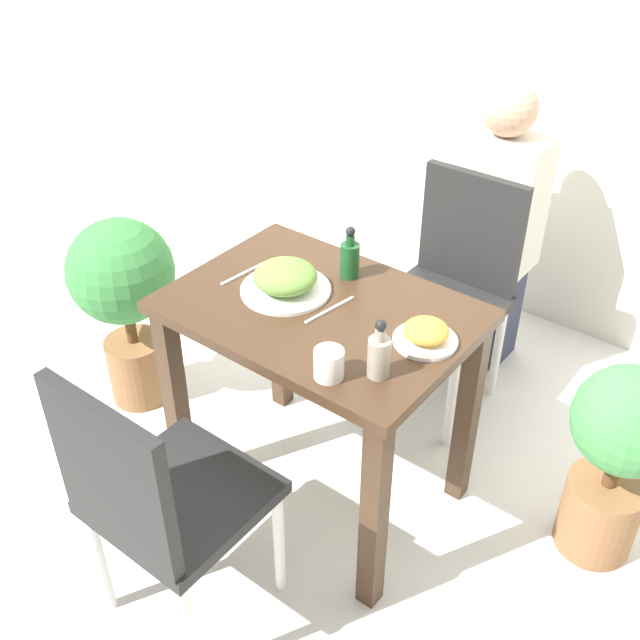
% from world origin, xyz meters
% --- Properties ---
extents(ground_plane, '(16.00, 16.00, 0.00)m').
position_xyz_m(ground_plane, '(0.00, 0.00, 0.00)').
color(ground_plane, silver).
extents(wall_back, '(8.00, 0.05, 2.60)m').
position_xyz_m(wall_back, '(0.00, 1.46, 1.30)').
color(wall_back, beige).
rests_on(wall_back, ground_plane).
extents(dining_table, '(0.88, 0.63, 0.76)m').
position_xyz_m(dining_table, '(0.00, 0.00, 0.61)').
color(dining_table, '#3D2819').
rests_on(dining_table, ground_plane).
extents(chair_near, '(0.42, 0.42, 0.90)m').
position_xyz_m(chair_near, '(-0.02, -0.66, 0.51)').
color(chair_near, black).
rests_on(chair_near, ground_plane).
extents(chair_far, '(0.42, 0.42, 0.90)m').
position_xyz_m(chair_far, '(0.06, 0.71, 0.51)').
color(chair_far, black).
rests_on(chair_far, ground_plane).
extents(food_plate, '(0.27, 0.27, 0.09)m').
position_xyz_m(food_plate, '(-0.13, 0.00, 0.80)').
color(food_plate, white).
rests_on(food_plate, dining_table).
extents(side_plate, '(0.18, 0.18, 0.07)m').
position_xyz_m(side_plate, '(0.34, 0.04, 0.79)').
color(side_plate, white).
rests_on(side_plate, dining_table).
extents(drink_cup, '(0.08, 0.08, 0.08)m').
position_xyz_m(drink_cup, '(0.22, -0.24, 0.80)').
color(drink_cup, silver).
rests_on(drink_cup, dining_table).
extents(sauce_bottle, '(0.06, 0.06, 0.17)m').
position_xyz_m(sauce_bottle, '(-0.03, 0.19, 0.82)').
color(sauce_bottle, '#194C23').
rests_on(sauce_bottle, dining_table).
extents(condiment_bottle, '(0.06, 0.06, 0.17)m').
position_xyz_m(condiment_bottle, '(0.31, -0.16, 0.82)').
color(condiment_bottle, gray).
rests_on(condiment_bottle, dining_table).
extents(fork_utensil, '(0.03, 0.19, 0.00)m').
position_xyz_m(fork_utensil, '(-0.30, 0.00, 0.76)').
color(fork_utensil, silver).
rests_on(fork_utensil, dining_table).
extents(spoon_utensil, '(0.04, 0.19, 0.00)m').
position_xyz_m(spoon_utensil, '(0.04, 0.00, 0.76)').
color(spoon_utensil, silver).
rests_on(spoon_utensil, dining_table).
extents(potted_plant_left, '(0.39, 0.39, 0.78)m').
position_xyz_m(potted_plant_left, '(-0.86, -0.06, 0.50)').
color(potted_plant_left, brown).
rests_on(potted_plant_left, ground_plane).
extents(potted_plant_right, '(0.33, 0.33, 0.69)m').
position_xyz_m(potted_plant_right, '(0.84, 0.34, 0.41)').
color(potted_plant_right, brown).
rests_on(potted_plant_right, ground_plane).
extents(person_figure, '(0.34, 0.22, 1.17)m').
position_xyz_m(person_figure, '(0.05, 1.04, 0.58)').
color(person_figure, '#2D3347').
rests_on(person_figure, ground_plane).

